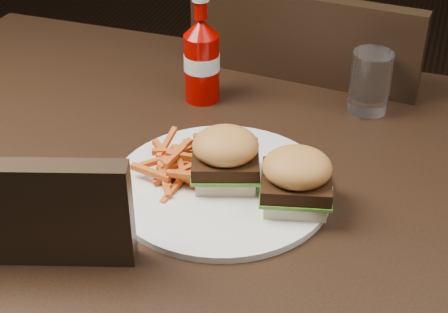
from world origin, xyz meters
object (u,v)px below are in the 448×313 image
(dining_table, at_px, (195,164))
(plate, at_px, (222,186))
(ketchup_bottle, at_px, (202,68))
(tumbler, at_px, (370,82))
(chair_far, at_px, (318,163))

(dining_table, relative_size, plate, 3.76)
(ketchup_bottle, xyz_separation_m, tumbler, (0.28, 0.05, -0.01))
(dining_table, xyz_separation_m, ketchup_bottle, (-0.05, 0.17, 0.08))
(dining_table, bearing_deg, ketchup_bottle, 106.17)
(dining_table, relative_size, tumbler, 11.24)
(chair_far, relative_size, plate, 1.41)
(plate, bearing_deg, ketchup_bottle, 116.28)
(plate, bearing_deg, chair_far, 85.86)
(chair_far, height_order, ketchup_bottle, ketchup_bottle)
(ketchup_bottle, bearing_deg, dining_table, -73.83)
(ketchup_bottle, height_order, tumbler, ketchup_bottle)
(ketchup_bottle, relative_size, tumbler, 1.14)
(chair_far, bearing_deg, dining_table, 81.72)
(dining_table, bearing_deg, chair_far, 77.29)
(ketchup_bottle, bearing_deg, chair_far, 64.01)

